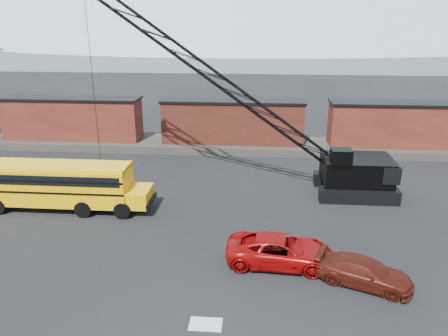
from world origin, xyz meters
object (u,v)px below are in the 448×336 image
Objects in this scene: red_pickup at (280,251)px; crawler_crane at (228,86)px; maroon_suv at (364,272)px; school_bus at (61,184)px.

red_pickup is 12.76m from crawler_crane.
crawler_crane is at bearing 54.70° from maroon_suv.
red_pickup is at bearing -22.00° from school_bus.
crawler_crane is (-7.51, 11.58, 7.14)m from maroon_suv.
crawler_crane is at bearing 22.89° from red_pickup.
school_bus is 19.83m from maroon_suv.
crawler_crane is at bearing 21.29° from school_bus.
maroon_suv is (3.99, -1.53, -0.12)m from red_pickup.
school_bus is 2.06× the size of red_pickup.
school_bus is 2.52× the size of maroon_suv.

